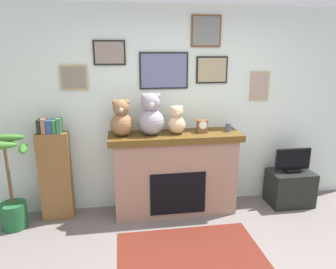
{
  "coord_description": "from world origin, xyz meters",
  "views": [
    {
      "loc": [
        -0.79,
        -1.97,
        2.03
      ],
      "look_at": [
        -0.22,
        1.71,
        1.04
      ],
      "focal_mm": 33.13,
      "sensor_mm": 36.0,
      "label": 1
    }
  ],
  "objects_px": {
    "tv_stand": "(290,188)",
    "television": "(293,161)",
    "mantel_clock": "(202,126)",
    "potted_plant": "(11,192)",
    "candle_jar": "(228,127)",
    "fireplace": "(175,172)",
    "teddy_bear_cream": "(151,116)",
    "teddy_bear_tan": "(177,121)",
    "bookshelf": "(55,173)",
    "teddy_bear_brown": "(121,120)"
  },
  "relations": [
    {
      "from": "mantel_clock",
      "to": "teddy_bear_brown",
      "type": "relative_size",
      "value": 0.36
    },
    {
      "from": "bookshelf",
      "to": "candle_jar",
      "type": "height_order",
      "value": "bookshelf"
    },
    {
      "from": "teddy_bear_tan",
      "to": "mantel_clock",
      "type": "bearing_deg",
      "value": -0.19
    },
    {
      "from": "tv_stand",
      "to": "bookshelf",
      "type": "bearing_deg",
      "value": 178.14
    },
    {
      "from": "candle_jar",
      "to": "teddy_bear_cream",
      "type": "xyz_separation_m",
      "value": [
        -0.98,
        -0.0,
        0.18
      ]
    },
    {
      "from": "teddy_bear_cream",
      "to": "candle_jar",
      "type": "bearing_deg",
      "value": 0.04
    },
    {
      "from": "teddy_bear_brown",
      "to": "mantel_clock",
      "type": "bearing_deg",
      "value": -0.06
    },
    {
      "from": "fireplace",
      "to": "potted_plant",
      "type": "distance_m",
      "value": 1.97
    },
    {
      "from": "teddy_bear_tan",
      "to": "candle_jar",
      "type": "bearing_deg",
      "value": 0.04
    },
    {
      "from": "potted_plant",
      "to": "mantel_clock",
      "type": "relative_size",
      "value": 6.96
    },
    {
      "from": "bookshelf",
      "to": "teddy_bear_cream",
      "type": "xyz_separation_m",
      "value": [
        1.18,
        -0.06,
        0.68
      ]
    },
    {
      "from": "teddy_bear_cream",
      "to": "tv_stand",
      "type": "bearing_deg",
      "value": -1.36
    },
    {
      "from": "fireplace",
      "to": "mantel_clock",
      "type": "distance_m",
      "value": 0.69
    },
    {
      "from": "mantel_clock",
      "to": "teddy_bear_tan",
      "type": "xyz_separation_m",
      "value": [
        -0.32,
        0.0,
        0.08
      ]
    },
    {
      "from": "television",
      "to": "candle_jar",
      "type": "relative_size",
      "value": 4.42
    },
    {
      "from": "fireplace",
      "to": "candle_jar",
      "type": "bearing_deg",
      "value": -1.49
    },
    {
      "from": "candle_jar",
      "to": "mantel_clock",
      "type": "relative_size",
      "value": 0.69
    },
    {
      "from": "fireplace",
      "to": "tv_stand",
      "type": "height_order",
      "value": "fireplace"
    },
    {
      "from": "potted_plant",
      "to": "candle_jar",
      "type": "bearing_deg",
      "value": 2.14
    },
    {
      "from": "mantel_clock",
      "to": "candle_jar",
      "type": "bearing_deg",
      "value": 0.26
    },
    {
      "from": "tv_stand",
      "to": "mantel_clock",
      "type": "xyz_separation_m",
      "value": [
        -1.25,
        0.04,
        0.9
      ]
    },
    {
      "from": "fireplace",
      "to": "teddy_bear_tan",
      "type": "bearing_deg",
      "value": -47.17
    },
    {
      "from": "candle_jar",
      "to": "potted_plant",
      "type": "bearing_deg",
      "value": -177.86
    },
    {
      "from": "teddy_bear_cream",
      "to": "mantel_clock",
      "type": "bearing_deg",
      "value": -0.08
    },
    {
      "from": "bookshelf",
      "to": "potted_plant",
      "type": "distance_m",
      "value": 0.53
    },
    {
      "from": "bookshelf",
      "to": "mantel_clock",
      "type": "height_order",
      "value": "bookshelf"
    },
    {
      "from": "teddy_bear_brown",
      "to": "fireplace",
      "type": "bearing_deg",
      "value": 1.61
    },
    {
      "from": "fireplace",
      "to": "television",
      "type": "xyz_separation_m",
      "value": [
        1.59,
        -0.06,
        0.09
      ]
    },
    {
      "from": "teddy_bear_brown",
      "to": "teddy_bear_cream",
      "type": "relative_size",
      "value": 0.87
    },
    {
      "from": "candle_jar",
      "to": "teddy_bear_brown",
      "type": "relative_size",
      "value": 0.25
    },
    {
      "from": "bookshelf",
      "to": "teddy_bear_tan",
      "type": "height_order",
      "value": "teddy_bear_tan"
    },
    {
      "from": "candle_jar",
      "to": "teddy_bear_tan",
      "type": "distance_m",
      "value": 0.67
    },
    {
      "from": "tv_stand",
      "to": "fireplace",
      "type": "bearing_deg",
      "value": 177.73
    },
    {
      "from": "teddy_bear_brown",
      "to": "teddy_bear_cream",
      "type": "bearing_deg",
      "value": -0.01
    },
    {
      "from": "tv_stand",
      "to": "candle_jar",
      "type": "distance_m",
      "value": 1.27
    },
    {
      "from": "bookshelf",
      "to": "tv_stand",
      "type": "height_order",
      "value": "bookshelf"
    },
    {
      "from": "tv_stand",
      "to": "potted_plant",
      "type": "bearing_deg",
      "value": -179.14
    },
    {
      "from": "television",
      "to": "mantel_clock",
      "type": "bearing_deg",
      "value": 177.93
    },
    {
      "from": "candle_jar",
      "to": "teddy_bear_brown",
      "type": "height_order",
      "value": "teddy_bear_brown"
    },
    {
      "from": "television",
      "to": "potted_plant",
      "type": "bearing_deg",
      "value": -179.16
    },
    {
      "from": "fireplace",
      "to": "bookshelf",
      "type": "height_order",
      "value": "bookshelf"
    },
    {
      "from": "tv_stand",
      "to": "teddy_bear_tan",
      "type": "distance_m",
      "value": 1.86
    },
    {
      "from": "teddy_bear_brown",
      "to": "candle_jar",
      "type": "bearing_deg",
      "value": 0.02
    },
    {
      "from": "mantel_clock",
      "to": "teddy_bear_brown",
      "type": "distance_m",
      "value": 1.0
    },
    {
      "from": "teddy_bear_cream",
      "to": "potted_plant",
      "type": "bearing_deg",
      "value": -176.61
    },
    {
      "from": "potted_plant",
      "to": "mantel_clock",
      "type": "height_order",
      "value": "mantel_clock"
    },
    {
      "from": "mantel_clock",
      "to": "teddy_bear_tan",
      "type": "relative_size",
      "value": 0.46
    },
    {
      "from": "tv_stand",
      "to": "television",
      "type": "distance_m",
      "value": 0.39
    },
    {
      "from": "candle_jar",
      "to": "teddy_bear_cream",
      "type": "distance_m",
      "value": 1.0
    },
    {
      "from": "potted_plant",
      "to": "candle_jar",
      "type": "relative_size",
      "value": 10.15
    }
  ]
}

